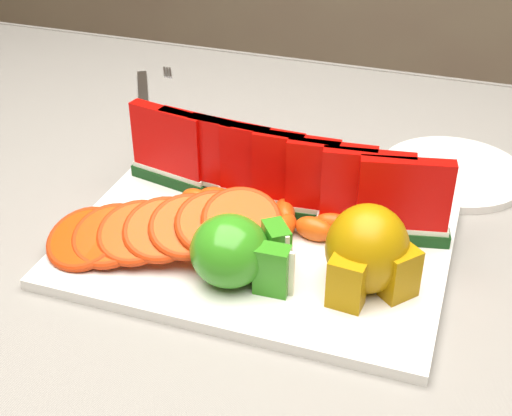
# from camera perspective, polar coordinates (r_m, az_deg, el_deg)

# --- Properties ---
(table) EXTENTS (1.40, 0.90, 0.75)m
(table) POSITION_cam_1_polar(r_m,az_deg,el_deg) (0.89, -5.19, -6.20)
(table) COLOR #503D22
(table) RESTS_ON ground
(tablecloth) EXTENTS (1.53, 1.03, 0.20)m
(tablecloth) POSITION_cam_1_polar(r_m,az_deg,el_deg) (0.85, -5.40, -2.93)
(tablecloth) COLOR gray
(tablecloth) RESTS_ON table
(platter) EXTENTS (0.40, 0.30, 0.01)m
(platter) POSITION_cam_1_polar(r_m,az_deg,el_deg) (0.77, 0.28, -2.57)
(platter) COLOR silver
(platter) RESTS_ON tablecloth
(apple_cluster) EXTENTS (0.12, 0.10, 0.07)m
(apple_cluster) POSITION_cam_1_polar(r_m,az_deg,el_deg) (0.69, -1.52, -3.55)
(apple_cluster) COLOR #257B0E
(apple_cluster) RESTS_ON platter
(pear_cluster) EXTENTS (0.10, 0.10, 0.09)m
(pear_cluster) POSITION_cam_1_polar(r_m,az_deg,el_deg) (0.69, 8.94, -3.54)
(pear_cluster) COLOR #9F660E
(pear_cluster) RESTS_ON platter
(side_plate) EXTENTS (0.21, 0.21, 0.01)m
(side_plate) POSITION_cam_1_polar(r_m,az_deg,el_deg) (0.93, 15.49, 2.77)
(side_plate) COLOR silver
(side_plate) RESTS_ON tablecloth
(fork) EXTENTS (0.09, 0.19, 0.00)m
(fork) POSITION_cam_1_polar(r_m,az_deg,el_deg) (1.14, -8.82, 9.23)
(fork) COLOR silver
(fork) RESTS_ON tablecloth
(watermelon_row) EXTENTS (0.39, 0.07, 0.10)m
(watermelon_row) POSITION_cam_1_polar(r_m,az_deg,el_deg) (0.79, 1.81, 2.67)
(watermelon_row) COLOR #093A13
(watermelon_row) RESTS_ON platter
(orange_fan_front) EXTENTS (0.26, 0.15, 0.06)m
(orange_fan_front) POSITION_cam_1_polar(r_m,az_deg,el_deg) (0.73, -7.52, -1.69)
(orange_fan_front) COLOR orange
(orange_fan_front) RESTS_ON platter
(orange_fan_back) EXTENTS (0.24, 0.11, 0.04)m
(orange_fan_back) POSITION_cam_1_polar(r_m,az_deg,el_deg) (0.87, 0.47, 3.71)
(orange_fan_back) COLOR orange
(orange_fan_back) RESTS_ON platter
(tangerine_segments) EXTENTS (0.20, 0.08, 0.03)m
(tangerine_segments) POSITION_cam_1_polar(r_m,az_deg,el_deg) (0.78, 0.73, -0.55)
(tangerine_segments) COLOR orange
(tangerine_segments) RESTS_ON platter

